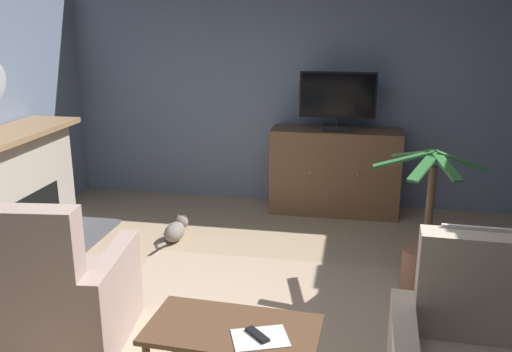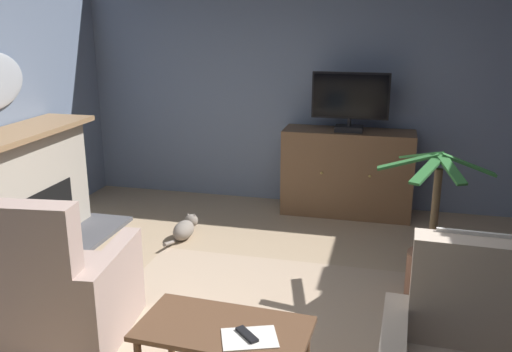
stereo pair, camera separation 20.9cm
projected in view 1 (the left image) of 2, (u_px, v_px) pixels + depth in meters
The scene contains 12 objects.
ground_plane at pixel (248, 332), 3.93m from camera, with size 5.95×6.37×0.04m, color tan.
wall_back at pixel (298, 82), 6.29m from camera, with size 5.95×0.10×2.84m, color slate.
rug_central at pixel (277, 325), 3.97m from camera, with size 2.64×2.18×0.01m, color tan.
fireplace at pixel (14, 196), 5.09m from camera, with size 0.90×1.72×1.14m.
tv_cabinet at pixel (335, 173), 6.15m from camera, with size 1.42×0.49×0.95m.
television at pixel (338, 100), 5.87m from camera, with size 0.81×0.20×0.63m.
coffee_table at pixel (233, 336), 3.13m from camera, with size 1.00×0.57×0.46m.
tv_remote at pixel (257, 335), 3.01m from camera, with size 0.17×0.05×0.02m, color black.
folded_newspaper at pixel (260, 338), 3.00m from camera, with size 0.30×0.22×0.01m, color silver.
armchair_angled_to_table at pixel (53, 299), 3.65m from camera, with size 1.02×0.96×1.09m.
potted_plant_on_hearth_side at pixel (424, 262), 4.32m from camera, with size 0.85×0.88×1.20m.
cat at pixel (176, 230), 5.48m from camera, with size 0.19×0.64×0.20m.
Camera 1 is at (0.69, -3.39, 2.15)m, focal length 38.66 mm.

